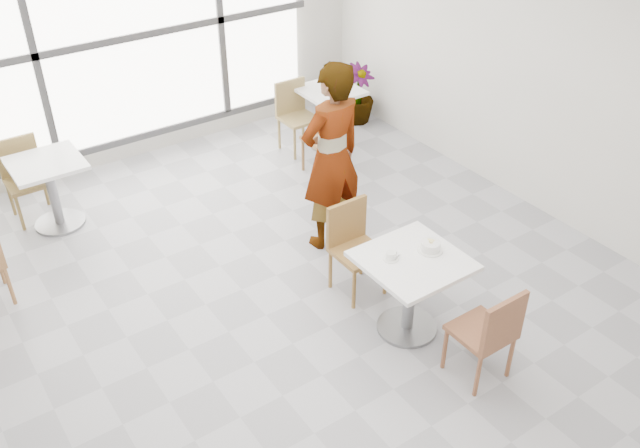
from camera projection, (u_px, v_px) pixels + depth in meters
floor at (301, 300)px, 6.27m from camera, size 7.00×7.00×0.00m
wall_back at (131, 35)px, 7.82m from camera, size 6.00×0.00×6.00m
wall_right at (550, 73)px, 6.85m from camera, size 0.00×7.00×7.00m
window at (133, 36)px, 7.78m from camera, size 4.60×0.07×2.52m
main_table at (411, 281)px, 5.67m from camera, size 0.80×0.80×0.75m
chair_near at (490, 331)px, 5.20m from camera, size 0.42×0.42×0.87m
chair_far at (353, 242)px, 6.17m from camera, size 0.42×0.42×0.87m
oatmeal_bowl at (431, 246)px, 5.61m from camera, size 0.21×0.21×0.09m
coffee_cup at (391, 256)px, 5.52m from camera, size 0.16×0.13×0.07m
person at (331, 158)px, 6.53m from camera, size 0.73×0.51×1.91m
bg_table_left at (51, 184)px, 7.04m from camera, size 0.70×0.70×0.75m
bg_table_right at (329, 109)px, 8.56m from camera, size 0.70×0.70×0.75m
bg_chair_left_far at (24, 173)px, 7.20m from camera, size 0.42×0.42×0.87m
bg_chair_right_near at (328, 137)px, 7.90m from camera, size 0.42×0.42×0.87m
bg_chair_right_far at (295, 111)px, 8.48m from camera, size 0.42×0.42×0.87m
plant_right at (358, 94)px, 9.18m from camera, size 0.46×0.46×0.79m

